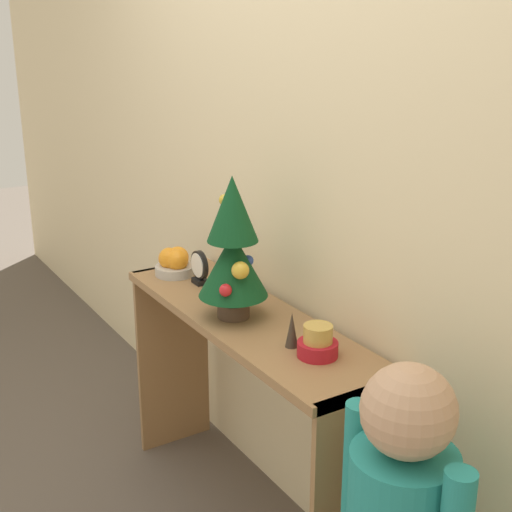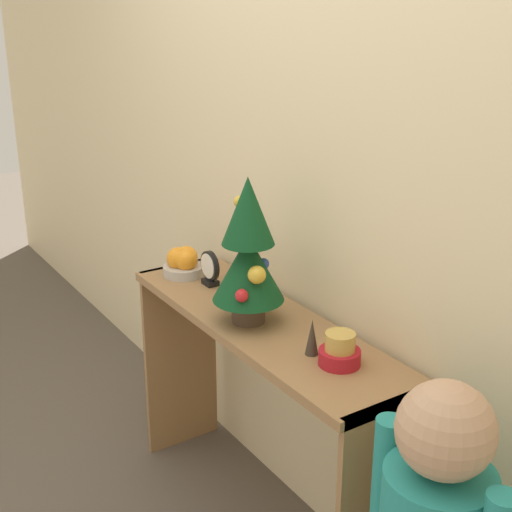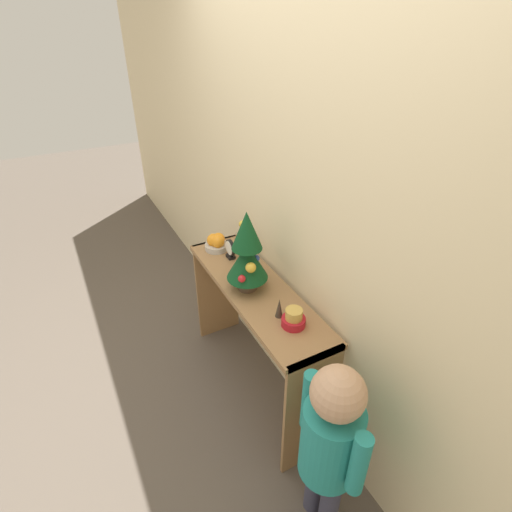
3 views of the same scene
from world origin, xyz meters
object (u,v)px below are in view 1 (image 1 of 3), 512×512
(mini_tree, at_px, (233,248))
(fruit_bowl, at_px, (175,262))
(figurine, at_px, (292,330))
(singing_bowl, at_px, (318,343))
(desk_clock, at_px, (199,268))

(mini_tree, xyz_separation_m, fruit_bowl, (-0.48, 0.02, -0.19))
(figurine, bearing_deg, singing_bowl, 17.04)
(singing_bowl, distance_m, figurine, 0.10)
(figurine, bearing_deg, desk_clock, 178.49)
(mini_tree, bearing_deg, fruit_bowl, 177.85)
(desk_clock, height_order, figurine, desk_clock)
(desk_clock, bearing_deg, fruit_bowl, -167.17)
(mini_tree, xyz_separation_m, desk_clock, (-0.33, 0.05, -0.17))
(mini_tree, xyz_separation_m, singing_bowl, (0.38, 0.06, -0.20))
(fruit_bowl, xyz_separation_m, figurine, (0.76, 0.02, 0.01))
(fruit_bowl, bearing_deg, figurine, 1.17)
(mini_tree, height_order, fruit_bowl, mini_tree)
(fruit_bowl, bearing_deg, desk_clock, 12.83)
(mini_tree, relative_size, desk_clock, 3.72)
(desk_clock, bearing_deg, singing_bowl, 0.93)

